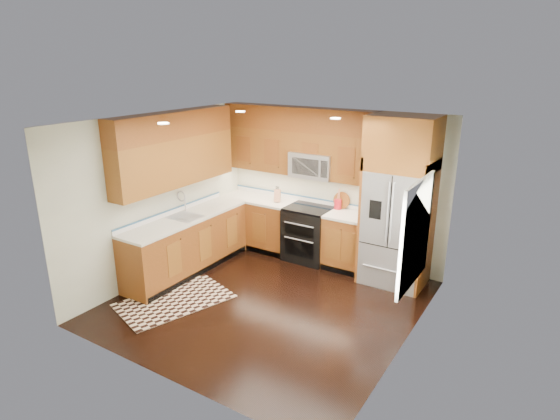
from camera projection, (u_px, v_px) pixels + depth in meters
The scene contains 16 objects.
ground at pixel (267, 302), 6.77m from camera, with size 4.00×4.00×0.00m, color black.
wall_back at pixel (331, 185), 7.97m from camera, with size 4.00×0.02×2.60m, color silver.
wall_left at pixel (161, 196), 7.37m from camera, with size 0.02×4.00×2.60m, color silver.
wall_right at pixel (412, 247), 5.35m from camera, with size 0.02×4.00×2.60m, color silver.
window at pixel (416, 234), 5.49m from camera, with size 0.04×1.10×1.30m.
base_cabinets at pixel (236, 238), 7.97m from camera, with size 2.85×3.00×0.90m.
countertop at pixel (246, 211), 7.85m from camera, with size 2.86×3.01×0.04m.
upper_cabinets at pixel (244, 145), 7.60m from camera, with size 2.85×3.00×1.15m.
range at pixel (308, 234), 8.09m from camera, with size 0.76×0.67×0.95m.
microwave at pixel (313, 165), 7.83m from camera, with size 0.76×0.40×0.42m.
refrigerator at pixel (399, 202), 7.02m from camera, with size 0.98×0.75×2.60m.
sink_faucet at pixel (185, 213), 7.52m from camera, with size 0.54×0.44×0.37m.
rug at pixel (175, 300), 6.80m from camera, with size 0.94×1.56×0.01m, color black.
knife_block at pixel (277, 195), 8.28m from camera, with size 0.15×0.17×0.28m.
utensil_crock at pixel (338, 202), 7.85m from camera, with size 0.16×0.16×0.35m.
cutting_board at pixel (341, 208), 7.92m from camera, with size 0.29×0.29×0.02m, color brown.
Camera 1 is at (3.36, -5.00, 3.36)m, focal length 30.00 mm.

